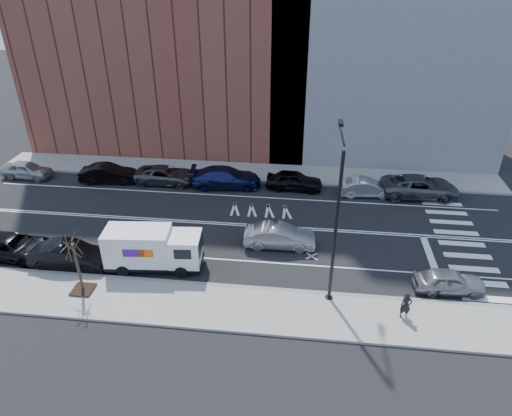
% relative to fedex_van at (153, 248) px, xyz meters
% --- Properties ---
extents(ground, '(120.00, 120.00, 0.00)m').
position_rel_fedex_van_xyz_m(ground, '(3.66, 5.60, -1.41)').
color(ground, black).
rests_on(ground, ground).
extents(sidewalk_near, '(44.00, 3.60, 0.15)m').
position_rel_fedex_van_xyz_m(sidewalk_near, '(3.66, -3.20, -1.33)').
color(sidewalk_near, gray).
rests_on(sidewalk_near, ground).
extents(sidewalk_far, '(44.00, 3.60, 0.15)m').
position_rel_fedex_van_xyz_m(sidewalk_far, '(3.66, 14.40, -1.33)').
color(sidewalk_far, gray).
rests_on(sidewalk_far, ground).
extents(curb_near, '(44.00, 0.25, 0.17)m').
position_rel_fedex_van_xyz_m(curb_near, '(3.66, -1.40, -1.32)').
color(curb_near, gray).
rests_on(curb_near, ground).
extents(curb_far, '(44.00, 0.25, 0.17)m').
position_rel_fedex_van_xyz_m(curb_far, '(3.66, 12.60, -1.32)').
color(curb_far, gray).
rests_on(curb_far, ground).
extents(crosswalk, '(3.00, 14.00, 0.01)m').
position_rel_fedex_van_xyz_m(crosswalk, '(19.66, 5.60, -1.40)').
color(crosswalk, white).
rests_on(crosswalk, ground).
extents(road_markings, '(40.00, 8.60, 0.01)m').
position_rel_fedex_van_xyz_m(road_markings, '(3.66, 5.60, -1.40)').
color(road_markings, white).
rests_on(road_markings, ground).
extents(bldg_brick, '(26.00, 10.00, 22.00)m').
position_rel_fedex_van_xyz_m(bldg_brick, '(-4.34, 21.20, 9.59)').
color(bldg_brick, brown).
rests_on(bldg_brick, ground).
extents(bldg_concrete, '(20.00, 10.00, 26.00)m').
position_rel_fedex_van_xyz_m(bldg_concrete, '(15.66, 21.20, 11.59)').
color(bldg_concrete, slate).
rests_on(bldg_concrete, ground).
extents(streetlight, '(0.44, 4.02, 9.34)m').
position_rel_fedex_van_xyz_m(streetlight, '(10.66, -1.31, 3.67)').
color(streetlight, black).
rests_on(streetlight, ground).
extents(street_tree, '(1.20, 1.20, 3.75)m').
position_rel_fedex_van_xyz_m(street_tree, '(-3.34, -2.80, 0.04)').
color(street_tree, black).
rests_on(street_tree, ground).
extents(fedex_van, '(6.02, 2.49, 2.68)m').
position_rel_fedex_van_xyz_m(fedex_van, '(0.00, 0.00, 0.00)').
color(fedex_van, black).
rests_on(fedex_van, ground).
extents(far_parked_a, '(4.37, 1.95, 1.46)m').
position_rel_fedex_van_xyz_m(far_parked_a, '(-14.84, 11.22, -0.68)').
color(far_parked_a, '#A0A1A4').
rests_on(far_parked_a, ground).
extents(far_parked_b, '(4.81, 2.13, 1.53)m').
position_rel_fedex_van_xyz_m(far_parked_b, '(-7.54, 11.22, -0.64)').
color(far_parked_b, black).
rests_on(far_parked_b, ground).
extents(far_parked_c, '(5.16, 2.41, 1.43)m').
position_rel_fedex_van_xyz_m(far_parked_c, '(-2.69, 11.62, -0.69)').
color(far_parked_c, '#4B4C52').
rests_on(far_parked_c, ground).
extents(far_parked_d, '(5.96, 2.91, 1.67)m').
position_rel_fedex_van_xyz_m(far_parked_d, '(2.46, 11.52, -0.57)').
color(far_parked_d, navy).
rests_on(far_parked_d, ground).
extents(far_parked_e, '(4.61, 1.96, 1.55)m').
position_rel_fedex_van_xyz_m(far_parked_e, '(8.11, 11.70, -0.63)').
color(far_parked_e, black).
rests_on(far_parked_e, ground).
extents(far_parked_f, '(4.41, 1.89, 1.41)m').
position_rel_fedex_van_xyz_m(far_parked_f, '(13.85, 11.24, -0.70)').
color(far_parked_f, silver).
rests_on(far_parked_f, ground).
extents(far_parked_g, '(6.14, 3.04, 1.67)m').
position_rel_fedex_van_xyz_m(far_parked_g, '(18.06, 11.62, -0.57)').
color(far_parked_g, '#52555B').
rests_on(far_parked_g, ground).
extents(driving_sedan, '(4.70, 1.75, 1.54)m').
position_rel_fedex_van_xyz_m(driving_sedan, '(7.52, 3.22, -0.64)').
color(driving_sedan, '#A2A3A7').
rests_on(driving_sedan, ground).
extents(near_parked_rear_a, '(4.87, 1.72, 1.60)m').
position_rel_fedex_van_xyz_m(near_parked_rear_a, '(-5.17, -0.46, -0.61)').
color(near_parked_rear_a, black).
rests_on(near_parked_rear_a, ground).
extents(near_parked_rear_b, '(5.45, 2.84, 1.47)m').
position_rel_fedex_van_xyz_m(near_parked_rear_b, '(-9.26, 0.15, -0.68)').
color(near_parked_rear_b, black).
rests_on(near_parked_rear_b, ground).
extents(near_parked_front, '(4.09, 1.83, 1.36)m').
position_rel_fedex_van_xyz_m(near_parked_front, '(17.48, -0.22, -0.73)').
color(near_parked_front, '#9E9EA3').
rests_on(near_parked_front, ground).
extents(pedestrian, '(0.60, 0.41, 1.60)m').
position_rel_fedex_van_xyz_m(pedestrian, '(14.57, -2.91, -0.46)').
color(pedestrian, black).
rests_on(pedestrian, sidewalk_near).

